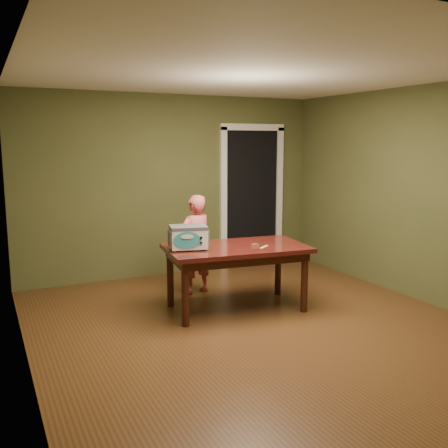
# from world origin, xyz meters

# --- Properties ---
(floor) EXTENTS (5.00, 5.00, 0.00)m
(floor) POSITION_xyz_m (0.00, 0.00, 0.00)
(floor) COLOR #593419
(floor) RESTS_ON ground
(room_shell) EXTENTS (4.52, 5.02, 2.61)m
(room_shell) POSITION_xyz_m (0.00, 0.00, 1.71)
(room_shell) COLOR #50522B
(room_shell) RESTS_ON ground
(doorway) EXTENTS (1.10, 0.66, 2.25)m
(doorway) POSITION_xyz_m (1.30, 2.78, 1.06)
(doorway) COLOR black
(doorway) RESTS_ON ground
(dining_table) EXTENTS (1.70, 1.09, 0.75)m
(dining_table) POSITION_xyz_m (0.07, 0.64, 0.65)
(dining_table) COLOR #350F0C
(dining_table) RESTS_ON floor
(toy_oven) EXTENTS (0.48, 0.38, 0.26)m
(toy_oven) POSITION_xyz_m (-0.49, 0.72, 0.89)
(toy_oven) COLOR #4C4F54
(toy_oven) RESTS_ON dining_table
(baking_pan) EXTENTS (0.10, 0.10, 0.02)m
(baking_pan) POSITION_xyz_m (0.27, 0.55, 0.76)
(baking_pan) COLOR silver
(baking_pan) RESTS_ON dining_table
(spatula) EXTENTS (0.16, 0.12, 0.01)m
(spatula) POSITION_xyz_m (0.32, 0.44, 0.75)
(spatula) COLOR #F7E36B
(spatula) RESTS_ON dining_table
(child) EXTENTS (0.52, 0.40, 1.27)m
(child) POSITION_xyz_m (-0.11, 1.43, 0.64)
(child) COLOR #E05C64
(child) RESTS_ON floor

